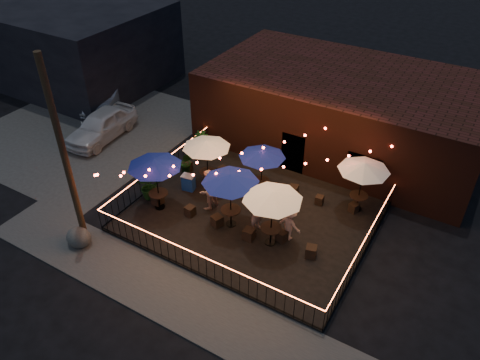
% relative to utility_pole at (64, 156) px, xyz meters
% --- Properties ---
extents(ground, '(110.00, 110.00, 0.00)m').
position_rel_utility_pole_xyz_m(ground, '(5.40, 2.60, -4.00)').
color(ground, black).
rests_on(ground, ground).
extents(patio, '(10.00, 8.00, 0.15)m').
position_rel_utility_pole_xyz_m(patio, '(5.40, 4.60, -3.92)').
color(patio, black).
rests_on(patio, ground).
extents(sidewalk, '(18.00, 2.50, 0.05)m').
position_rel_utility_pole_xyz_m(sidewalk, '(5.40, -0.65, -3.98)').
color(sidewalk, '#413F3C').
rests_on(sidewalk, ground).
extents(parking_lot, '(11.00, 12.00, 0.02)m').
position_rel_utility_pole_xyz_m(parking_lot, '(-6.60, 6.60, -3.99)').
color(parking_lot, '#413F3C').
rests_on(parking_lot, ground).
extents(brick_building, '(14.00, 8.00, 4.00)m').
position_rel_utility_pole_xyz_m(brick_building, '(6.40, 12.59, -2.00)').
color(brick_building, '#35170E').
rests_on(brick_building, ground).
extents(background_building, '(12.00, 9.00, 5.00)m').
position_rel_utility_pole_xyz_m(background_building, '(-12.60, 11.60, -1.50)').
color(background_building, black).
rests_on(background_building, ground).
extents(utility_pole, '(0.26, 0.26, 8.00)m').
position_rel_utility_pole_xyz_m(utility_pole, '(0.00, 0.00, 0.00)').
color(utility_pole, '#352615').
rests_on(utility_pole, ground).
extents(fence_front, '(10.00, 0.04, 1.04)m').
position_rel_utility_pole_xyz_m(fence_front, '(5.40, 0.60, -3.34)').
color(fence_front, black).
rests_on(fence_front, patio).
extents(fence_left, '(0.04, 8.00, 1.04)m').
position_rel_utility_pole_xyz_m(fence_left, '(0.40, 4.60, -3.34)').
color(fence_left, black).
rests_on(fence_left, patio).
extents(fence_right, '(0.04, 8.00, 1.04)m').
position_rel_utility_pole_xyz_m(fence_right, '(10.40, 4.60, -3.34)').
color(fence_right, black).
rests_on(fence_right, patio).
extents(festoon_lights, '(10.02, 8.72, 1.32)m').
position_rel_utility_pole_xyz_m(festoon_lights, '(4.39, 4.30, -1.48)').
color(festoon_lights, red).
rests_on(festoon_lights, ground).
extents(cafe_table_0, '(2.68, 2.68, 2.58)m').
position_rel_utility_pole_xyz_m(cafe_table_0, '(1.60, 3.00, -1.49)').
color(cafe_table_0, black).
rests_on(cafe_table_0, patio).
extents(cafe_table_1, '(2.22, 2.22, 2.44)m').
position_rel_utility_pole_xyz_m(cafe_table_1, '(2.50, 5.54, -1.62)').
color(cafe_table_1, black).
rests_on(cafe_table_1, patio).
extents(cafe_table_2, '(2.74, 2.74, 2.59)m').
position_rel_utility_pole_xyz_m(cafe_table_2, '(4.93, 3.66, -1.48)').
color(cafe_table_2, black).
rests_on(cafe_table_2, patio).
extents(cafe_table_3, '(2.76, 2.76, 2.33)m').
position_rel_utility_pole_xyz_m(cafe_table_3, '(4.97, 6.25, -1.72)').
color(cafe_table_3, black).
rests_on(cafe_table_3, patio).
extents(cafe_table_4, '(2.62, 2.62, 2.61)m').
position_rel_utility_pole_xyz_m(cafe_table_4, '(6.91, 3.51, -1.47)').
color(cafe_table_4, black).
rests_on(cafe_table_4, patio).
extents(cafe_table_5, '(2.73, 2.73, 2.45)m').
position_rel_utility_pole_xyz_m(cafe_table_5, '(9.20, 7.40, -1.62)').
color(cafe_table_5, black).
rests_on(cafe_table_5, patio).
extents(bistro_chair_0, '(0.47, 0.47, 0.51)m').
position_rel_utility_pole_xyz_m(bistro_chair_0, '(1.35, 3.16, -3.59)').
color(bistro_chair_0, black).
rests_on(bistro_chair_0, patio).
extents(bistro_chair_1, '(0.42, 0.42, 0.45)m').
position_rel_utility_pole_xyz_m(bistro_chair_1, '(3.08, 3.26, -3.63)').
color(bistro_chair_1, black).
rests_on(bistro_chair_1, patio).
extents(bistro_chair_2, '(0.49, 0.49, 0.50)m').
position_rel_utility_pole_xyz_m(bistro_chair_2, '(0.95, 5.98, -3.60)').
color(bistro_chair_2, black).
rests_on(bistro_chair_2, patio).
extents(bistro_chair_3, '(0.53, 0.53, 0.51)m').
position_rel_utility_pole_xyz_m(bistro_chair_3, '(2.72, 6.47, -3.60)').
color(bistro_chair_3, black).
rests_on(bistro_chair_3, patio).
extents(bistro_chair_4, '(0.53, 0.53, 0.49)m').
position_rel_utility_pole_xyz_m(bistro_chair_4, '(4.47, 3.28, -3.61)').
color(bistro_chair_4, black).
rests_on(bistro_chair_4, patio).
extents(bistro_chair_5, '(0.44, 0.44, 0.50)m').
position_rel_utility_pole_xyz_m(bistro_chair_5, '(6.05, 3.25, -3.60)').
color(bistro_chair_5, black).
rests_on(bistro_chair_5, patio).
extents(bistro_chair_6, '(0.40, 0.40, 0.42)m').
position_rel_utility_pole_xyz_m(bistro_chair_6, '(5.44, 6.37, -3.64)').
color(bistro_chair_6, black).
rests_on(bistro_chair_6, patio).
extents(bistro_chair_7, '(0.46, 0.46, 0.47)m').
position_rel_utility_pole_xyz_m(bistro_chair_7, '(6.32, 6.92, -3.61)').
color(bistro_chair_7, black).
rests_on(bistro_chair_7, patio).
extents(bistro_chair_8, '(0.47, 0.47, 0.46)m').
position_rel_utility_pole_xyz_m(bistro_chair_8, '(7.25, 3.86, -3.62)').
color(bistro_chair_8, black).
rests_on(bistro_chair_8, patio).
extents(bistro_chair_9, '(0.51, 0.51, 0.49)m').
position_rel_utility_pole_xyz_m(bistro_chair_9, '(8.64, 3.64, -3.60)').
color(bistro_chair_9, black).
rests_on(bistro_chair_9, patio).
extents(bistro_chair_10, '(0.36, 0.36, 0.40)m').
position_rel_utility_pole_xyz_m(bistro_chair_10, '(7.62, 6.89, -3.65)').
color(bistro_chair_10, black).
rests_on(bistro_chair_10, patio).
extents(bistro_chair_11, '(0.46, 0.46, 0.42)m').
position_rel_utility_pole_xyz_m(bistro_chair_11, '(9.13, 7.15, -3.64)').
color(bistro_chair_11, black).
rests_on(bistro_chair_11, patio).
extents(patron_a, '(0.56, 0.76, 1.90)m').
position_rel_utility_pole_xyz_m(patron_a, '(6.04, 3.92, -2.90)').
color(patron_a, tan).
rests_on(patron_a, patio).
extents(patron_b, '(0.87, 1.05, 1.95)m').
position_rel_utility_pole_xyz_m(patron_b, '(3.47, 4.13, -2.88)').
color(patron_b, tan).
rests_on(patron_b, patio).
extents(patron_c, '(1.06, 0.70, 1.53)m').
position_rel_utility_pole_xyz_m(patron_c, '(7.43, 4.13, -3.08)').
color(patron_c, tan).
rests_on(patron_c, patio).
extents(potted_shrub_a, '(1.23, 1.11, 1.21)m').
position_rel_utility_pole_xyz_m(potted_shrub_a, '(0.80, 3.34, -3.25)').
color(potted_shrub_a, '#193811').
rests_on(potted_shrub_a, patio).
extents(potted_shrub_b, '(0.79, 0.71, 1.20)m').
position_rel_utility_pole_xyz_m(potted_shrub_b, '(1.05, 5.85, -3.25)').
color(potted_shrub_b, '#183410').
rests_on(potted_shrub_b, patio).
extents(potted_shrub_c, '(0.86, 0.86, 1.43)m').
position_rel_utility_pole_xyz_m(potted_shrub_c, '(0.80, 7.40, -3.13)').
color(potted_shrub_c, '#1A3C10').
rests_on(potted_shrub_c, patio).
extents(cooler, '(0.66, 0.52, 0.79)m').
position_rel_utility_pole_xyz_m(cooler, '(1.93, 4.75, -3.45)').
color(cooler, '#1741A3').
rests_on(cooler, patio).
extents(boulder, '(1.23, 1.16, 0.76)m').
position_rel_utility_pole_xyz_m(boulder, '(0.18, -0.44, -3.62)').
color(boulder, '#44433F').
rests_on(boulder, ground).
extents(car_white, '(2.21, 4.75, 1.57)m').
position_rel_utility_pole_xyz_m(car_white, '(-5.13, 6.38, -3.21)').
color(car_white, silver).
rests_on(car_white, ground).
extents(car_silver, '(3.13, 5.05, 1.57)m').
position_rel_utility_pole_xyz_m(car_silver, '(-7.50, 9.50, -3.21)').
color(car_silver, '#A3A4AA').
rests_on(car_silver, ground).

